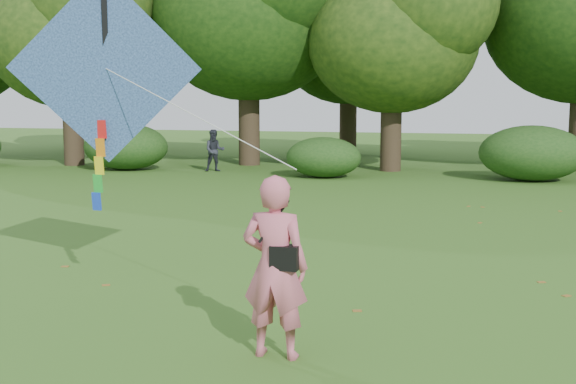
# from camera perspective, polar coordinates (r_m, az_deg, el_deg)

# --- Properties ---
(ground) EXTENTS (100.00, 100.00, 0.00)m
(ground) POSITION_cam_1_polar(r_m,az_deg,el_deg) (8.22, 5.16, -12.52)
(ground) COLOR #265114
(ground) RESTS_ON ground
(man_kite_flyer) EXTENTS (0.73, 0.49, 2.00)m
(man_kite_flyer) POSITION_cam_1_polar(r_m,az_deg,el_deg) (7.80, -1.03, -5.95)
(man_kite_flyer) COLOR #CF6176
(man_kite_flyer) RESTS_ON ground
(bystander_left) EXTENTS (0.95, 0.86, 1.59)m
(bystander_left) POSITION_cam_1_polar(r_m,az_deg,el_deg) (27.55, -5.83, 3.28)
(bystander_left) COLOR #282A36
(bystander_left) RESTS_ON ground
(crossbody_bag) EXTENTS (0.43, 0.20, 0.75)m
(crossbody_bag) POSITION_cam_1_polar(r_m,az_deg,el_deg) (7.71, -0.26, -5.10)
(crossbody_bag) COLOR black
(crossbody_bag) RESTS_ON ground
(flying_kite) EXTENTS (4.51, 2.47, 3.35)m
(flying_kite) POSITION_cam_1_polar(r_m,az_deg,el_deg) (10.52, -14.23, 9.24)
(flying_kite) COLOR #285EB1
(flying_kite) RESTS_ON ground
(tree_line) EXTENTS (54.70, 15.30, 9.48)m
(tree_line) POSITION_cam_1_polar(r_m,az_deg,el_deg) (30.63, 15.94, 12.46)
(tree_line) COLOR #3A2D1E
(tree_line) RESTS_ON ground
(shrub_band) EXTENTS (39.15, 3.22, 1.88)m
(shrub_band) POSITION_cam_1_polar(r_m,az_deg,el_deg) (25.38, 10.34, 2.97)
(shrub_band) COLOR #264919
(shrub_band) RESTS_ON ground
(fallen_leaves) EXTENTS (10.92, 9.99, 0.01)m
(fallen_leaves) POSITION_cam_1_polar(r_m,az_deg,el_deg) (14.22, 12.57, -4.06)
(fallen_leaves) COLOR brown
(fallen_leaves) RESTS_ON ground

